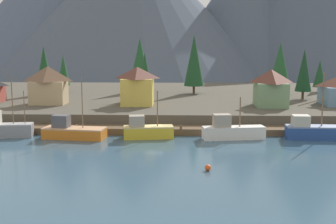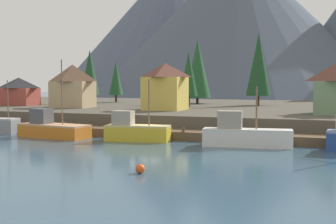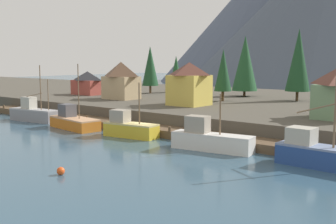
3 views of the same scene
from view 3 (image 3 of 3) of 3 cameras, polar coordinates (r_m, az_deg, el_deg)
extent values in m
cube|color=#335166|center=(70.08, 7.96, -1.40)|extent=(400.00, 400.00, 1.00)
cube|color=brown|center=(55.56, -1.80, -2.51)|extent=(80.00, 4.00, 1.00)
cylinder|color=brown|center=(82.68, -21.78, 0.35)|extent=(0.36, 0.36, 1.60)
cylinder|color=brown|center=(75.80, -18.86, -0.09)|extent=(0.36, 0.36, 1.60)
cylinder|color=brown|center=(69.16, -15.37, -0.61)|extent=(0.36, 0.36, 1.60)
cylinder|color=brown|center=(62.84, -11.15, -1.25)|extent=(0.36, 0.36, 1.60)
cylinder|color=brown|center=(56.94, -6.03, -2.01)|extent=(0.36, 0.36, 1.60)
cylinder|color=brown|center=(51.61, 0.22, -2.91)|extent=(0.36, 0.36, 1.60)
cylinder|color=brown|center=(47.04, 7.81, -3.95)|extent=(0.36, 0.36, 1.60)
cylinder|color=brown|center=(43.47, 16.84, -5.11)|extent=(0.36, 0.36, 1.60)
cube|color=#4C473D|center=(80.27, 12.47, 0.83)|extent=(400.00, 56.00, 2.50)
cone|color=#4C566B|center=(210.00, 14.45, 12.76)|extent=(109.75, 109.75, 62.78)
cone|color=#475160|center=(177.01, 22.15, 12.98)|extent=(117.51, 117.51, 59.09)
cube|color=gray|center=(70.32, -18.08, -0.50)|extent=(9.33, 3.53, 1.82)
cube|color=#9F9FA2|center=(70.20, -18.12, 0.32)|extent=(9.33, 3.53, 0.20)
cube|color=#B2AD9E|center=(70.91, -18.71, 1.22)|extent=(2.27, 1.93, 1.92)
cylinder|color=brown|center=(68.53, -17.25, 3.25)|extent=(0.15, 0.15, 7.07)
cylinder|color=brown|center=(67.35, -16.28, 2.31)|extent=(0.13, 0.13, 4.93)
cylinder|color=brown|center=(69.78, -18.05, 2.26)|extent=(3.76, 0.63, 0.86)
cube|color=#CC6B1E|center=(61.08, -12.81, -1.61)|extent=(9.44, 4.31, 1.42)
cube|color=tan|center=(60.96, -12.83, -0.86)|extent=(9.44, 4.31, 0.20)
cube|color=#4C4C51|center=(62.57, -13.78, 0.24)|extent=(2.58, 2.10, 1.82)
cylinder|color=brown|center=(59.40, -12.29, 2.80)|extent=(0.14, 0.14, 7.74)
cube|color=gold|center=(53.28, -5.15, -2.61)|extent=(7.55, 3.37, 1.62)
cube|color=tan|center=(53.13, -5.16, -1.65)|extent=(7.55, 3.37, 0.20)
cube|color=gray|center=(54.04, -6.63, -0.55)|extent=(2.46, 2.06, 1.62)
cylinder|color=brown|center=(52.00, -4.01, 1.20)|extent=(0.17, 0.17, 5.24)
cube|color=silver|center=(45.40, 6.12, -4.29)|extent=(9.34, 3.61, 1.66)
cube|color=silver|center=(45.22, 6.14, -3.14)|extent=(9.34, 3.61, 0.20)
cube|color=gray|center=(45.82, 4.12, -1.68)|extent=(2.70, 2.07, 1.85)
cylinder|color=brown|center=(44.51, 7.24, -0.33)|extent=(0.18, 0.18, 4.39)
cube|color=navy|center=(40.42, 21.19, -6.06)|extent=(9.19, 2.96, 1.78)
cube|color=#6C7DA2|center=(40.22, 21.26, -4.69)|extent=(9.19, 2.96, 0.20)
cube|color=#B2AD9E|center=(40.97, 18.01, -3.10)|extent=(2.52, 2.15, 1.55)
cylinder|color=brown|center=(39.46, 22.19, 0.93)|extent=(0.20, 0.20, 7.79)
cylinder|color=brown|center=(40.07, 19.98, 0.52)|extent=(3.92, 0.28, 1.32)
cube|color=gold|center=(67.81, 2.94, 3.03)|extent=(5.72, 5.35, 4.96)
pyramid|color=brown|center=(67.65, 2.96, 6.01)|extent=(6.00, 5.62, 2.11)
cube|color=tan|center=(79.52, -6.50, 3.36)|extent=(6.40, 4.50, 4.32)
pyramid|color=brown|center=(79.37, -6.53, 5.92)|extent=(6.72, 4.73, 2.78)
cube|color=#9E4238|center=(91.25, -11.06, 3.37)|extent=(6.54, 4.16, 3.15)
pyramid|color=#2D2D33|center=(91.13, -11.09, 4.96)|extent=(6.86, 4.37, 1.89)
cylinder|color=#4C3823|center=(75.49, 7.58, 2.20)|extent=(0.50, 0.50, 1.84)
cone|color=#194223|center=(75.24, 7.64, 5.76)|extent=(3.16, 3.16, 7.54)
cylinder|color=#4C3823|center=(86.66, 10.52, 2.54)|extent=(0.50, 0.50, 1.18)
cone|color=#1E4C28|center=(86.41, 10.62, 6.66)|extent=(5.23, 5.23, 11.25)
cylinder|color=#4C3823|center=(96.13, 1.13, 3.21)|extent=(0.50, 0.50, 1.57)
cone|color=#1E4C28|center=(95.93, 1.13, 5.75)|extent=(2.93, 2.93, 6.94)
cylinder|color=#4C3823|center=(93.06, -2.46, 3.14)|extent=(0.50, 0.50, 1.76)
cone|color=#194223|center=(92.85, -2.48, 6.40)|extent=(3.69, 3.69, 8.83)
cylinder|color=#4C3823|center=(78.94, 17.43, 2.13)|extent=(0.50, 0.50, 1.78)
cone|color=#194223|center=(78.69, 17.61, 6.89)|extent=(4.43, 4.43, 11.32)
sphere|color=#E04C19|center=(36.89, -14.63, -7.91)|extent=(0.70, 0.70, 0.70)
camera|label=1|loc=(42.41, -92.34, 5.96)|focal=48.06mm
camera|label=2|loc=(18.10, -79.66, -8.61)|focal=48.25mm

